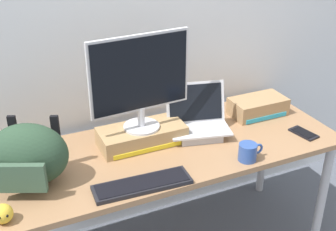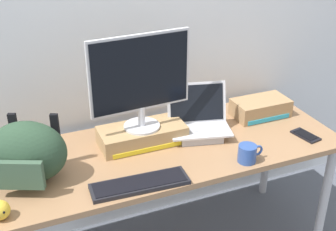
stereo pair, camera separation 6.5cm
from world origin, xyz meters
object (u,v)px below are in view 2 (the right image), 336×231
Objects in this scene: open_laptop at (199,126)px; external_keyboard at (140,184)px; messenger_backpack at (27,153)px; coffee_mug at (248,153)px; desktop_monitor at (141,79)px; toner_box_cyan at (260,108)px; cell_phone at (306,135)px; plush_toy at (0,210)px; toner_box_yellow at (142,135)px.

open_laptop reaches higher than external_keyboard.
messenger_backpack is 1.02m from coffee_mug.
desktop_monitor reaches higher than toner_box_cyan.
toner_box_cyan is at bearing -1.04° from desktop_monitor.
cell_phone is (1.40, -0.15, -0.14)m from messenger_backpack.
coffee_mug is (0.55, -0.01, 0.03)m from external_keyboard.
desktop_monitor is 0.43m from open_laptop.
open_laptop is 2.22× the size of cell_phone.
messenger_backpack is (-0.88, -0.08, 0.09)m from open_laptop.
coffee_mug is 0.81× the size of cell_phone.
desktop_monitor is 0.86m from plush_toy.
open_laptop reaches higher than toner_box_yellow.
desktop_monitor is 1.25× the size of messenger_backpack.
desktop_monitor reaches higher than messenger_backpack.
toner_box_cyan is at bearing 50.18° from coffee_mug.
cell_phone is at bearing -10.62° from open_laptop.
toner_box_yellow is at bearing -177.46° from toner_box_cyan.
desktop_monitor is 0.80m from toner_box_cyan.
plush_toy is 0.25× the size of toner_box_cyan.
toner_box_cyan is (0.74, 0.03, -0.31)m from desktop_monitor.
plush_toy is at bearing 172.03° from cell_phone.
desktop_monitor is (0.00, -0.00, 0.31)m from toner_box_yellow.
open_laptop reaches higher than coffee_mug.
desktop_monitor is at bearing -172.04° from open_laptop.
cell_phone is at bearing 17.67° from messenger_backpack.
cell_phone is 0.32m from toner_box_cyan.
coffee_mug is at bearing -178.60° from cell_phone.
plush_toy is (-1.03, -0.31, -0.01)m from open_laptop.
coffee_mug is 0.43m from cell_phone.
desktop_monitor is 1.62× the size of toner_box_cyan.
coffee_mug is (0.98, -0.24, -0.10)m from messenger_backpack.
plush_toy is (-0.58, 0.01, 0.03)m from external_keyboard.
cell_phone is at bearing -73.32° from toner_box_cyan.
open_laptop is 2.75× the size of coffee_mug.
cell_phone is 2.02× the size of plush_toy.
toner_box_yellow is at bearing 138.88° from coffee_mug.
toner_box_yellow is 2.71× the size of cell_phone.
messenger_backpack is at bearing 163.12° from cell_phone.
toner_box_cyan is (1.46, 0.37, 0.01)m from plush_toy.
coffee_mug is at bearing -129.82° from toner_box_cyan.
desktop_monitor reaches higher than external_keyboard.
cell_phone is 1.55m from plush_toy.
external_keyboard is (-0.44, -0.32, -0.04)m from open_laptop.
open_laptop is at bearing 38.95° from external_keyboard.
coffee_mug is 0.41× the size of toner_box_cyan.
desktop_monitor is 0.94m from cell_phone.
messenger_backpack is at bearing 155.23° from external_keyboard.
open_laptop is 1.13× the size of toner_box_cyan.
open_laptop is 4.48× the size of plush_toy.
open_laptop reaches higher than toner_box_cyan.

